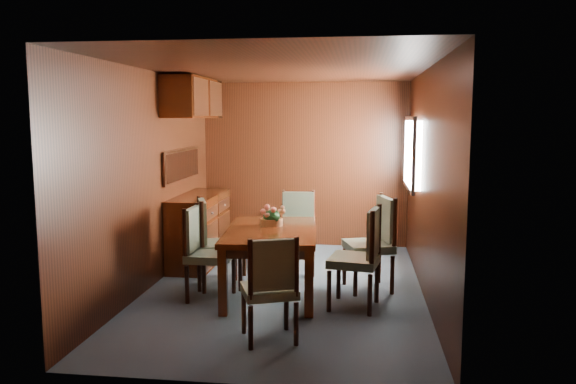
# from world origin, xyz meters

# --- Properties ---
(ground) EXTENTS (4.50, 4.50, 0.00)m
(ground) POSITION_xyz_m (0.00, 0.00, 0.00)
(ground) COLOR #37434B
(ground) RESTS_ON ground
(room_shell) EXTENTS (3.06, 4.52, 2.41)m
(room_shell) POSITION_xyz_m (-0.10, 0.33, 1.63)
(room_shell) COLOR black
(room_shell) RESTS_ON ground
(sideboard) EXTENTS (0.48, 1.40, 0.90)m
(sideboard) POSITION_xyz_m (-1.25, 1.00, 0.45)
(sideboard) COLOR #361406
(sideboard) RESTS_ON ground
(dining_table) EXTENTS (1.05, 1.58, 0.71)m
(dining_table) POSITION_xyz_m (-0.12, -0.16, 0.61)
(dining_table) COLOR #361406
(dining_table) RESTS_ON ground
(chair_left_near) EXTENTS (0.46, 0.48, 0.98)m
(chair_left_near) POSITION_xyz_m (-0.80, -0.39, 0.54)
(chair_left_near) COLOR black
(chair_left_near) RESTS_ON ground
(chair_left_far) EXTENTS (0.59, 0.61, 1.01)m
(chair_left_far) POSITION_xyz_m (-0.80, -0.01, 0.56)
(chair_left_far) COLOR black
(chair_left_far) RESTS_ON ground
(chair_right_near) EXTENTS (0.54, 0.56, 1.02)m
(chair_right_near) POSITION_xyz_m (0.84, -0.50, 0.57)
(chair_right_near) COLOR black
(chair_right_near) RESTS_ON ground
(chair_right_far) EXTENTS (0.60, 0.61, 1.04)m
(chair_right_far) POSITION_xyz_m (0.98, 0.15, 0.58)
(chair_right_far) COLOR black
(chair_right_far) RESTS_ON ground
(chair_head) EXTENTS (0.56, 0.55, 0.93)m
(chair_head) POSITION_xyz_m (0.08, -1.48, 0.51)
(chair_head) COLOR black
(chair_head) RESTS_ON ground
(chair_foot) EXTENTS (0.48, 0.47, 0.95)m
(chair_foot) POSITION_xyz_m (0.02, 1.14, 0.52)
(chair_foot) COLOR black
(chair_foot) RESTS_ON ground
(flower_centerpiece) EXTENTS (0.26, 0.26, 0.26)m
(flower_centerpiece) POSITION_xyz_m (-0.15, 0.04, 0.84)
(flower_centerpiece) COLOR #A35E31
(flower_centerpiece) RESTS_ON dining_table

